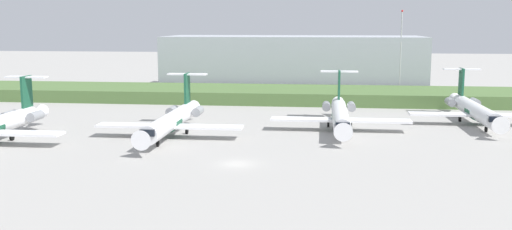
{
  "coord_description": "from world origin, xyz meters",
  "views": [
    {
      "loc": [
        10.51,
        -69.4,
        17.47
      ],
      "look_at": [
        0.0,
        20.43,
        3.0
      ],
      "focal_mm": 40.19,
      "sensor_mm": 36.0,
      "label": 1
    }
  ],
  "objects_px": {
    "regional_jet_third": "(340,114)",
    "antenna_mast": "(400,60)",
    "regional_jet_fourth": "(474,109)",
    "regional_jet_second": "(172,120)"
  },
  "relations": [
    {
      "from": "regional_jet_third",
      "to": "antenna_mast",
      "type": "xyz_separation_m",
      "value": [
        15.63,
        47.08,
        6.1
      ]
    },
    {
      "from": "regional_jet_third",
      "to": "regional_jet_fourth",
      "type": "bearing_deg",
      "value": 19.3
    },
    {
      "from": "regional_jet_second",
      "to": "antenna_mast",
      "type": "height_order",
      "value": "antenna_mast"
    },
    {
      "from": "regional_jet_fourth",
      "to": "regional_jet_third",
      "type": "bearing_deg",
      "value": -160.7
    },
    {
      "from": "regional_jet_third",
      "to": "antenna_mast",
      "type": "bearing_deg",
      "value": 71.64
    },
    {
      "from": "regional_jet_second",
      "to": "regional_jet_third",
      "type": "xyz_separation_m",
      "value": [
        26.34,
        8.83,
        0.0
      ]
    },
    {
      "from": "regional_jet_fourth",
      "to": "antenna_mast",
      "type": "height_order",
      "value": "antenna_mast"
    },
    {
      "from": "regional_jet_second",
      "to": "regional_jet_fourth",
      "type": "relative_size",
      "value": 1.0
    },
    {
      "from": "regional_jet_second",
      "to": "regional_jet_fourth",
      "type": "xyz_separation_m",
      "value": [
        49.92,
        17.09,
        0.0
      ]
    },
    {
      "from": "regional_jet_second",
      "to": "antenna_mast",
      "type": "bearing_deg",
      "value": 53.1
    }
  ]
}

